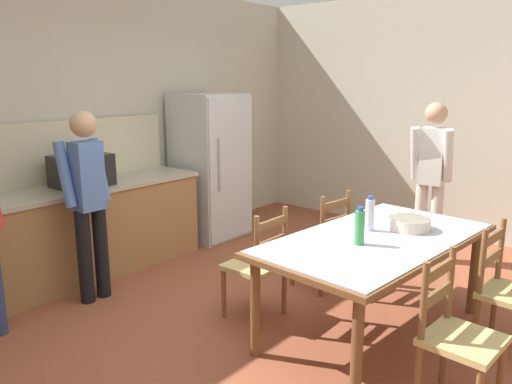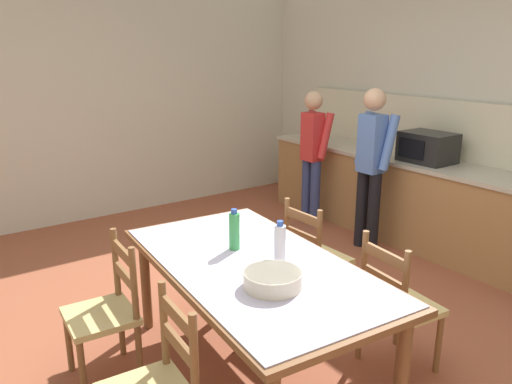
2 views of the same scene
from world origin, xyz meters
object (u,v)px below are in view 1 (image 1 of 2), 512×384
at_px(bottle_off_centre, 370,215).
at_px(person_at_counter, 88,197).
at_px(chair_side_near_right, 508,292).
at_px(chair_side_near_left, 457,336).
at_px(dining_table, 376,246).
at_px(person_by_table, 431,174).
at_px(serving_bowl, 409,223).
at_px(microwave, 82,171).
at_px(chair_side_far_right, 323,241).
at_px(chair_side_far_left, 258,265).
at_px(bottle_near_centre, 360,227).
at_px(refrigerator, 210,166).

relative_size(bottle_off_centre, person_at_counter, 0.16).
height_order(chair_side_near_right, chair_side_near_left, same).
xyz_separation_m(dining_table, bottle_off_centre, (0.11, 0.12, 0.20)).
relative_size(dining_table, person_at_counter, 1.21).
distance_m(bottle_off_centre, chair_side_near_left, 1.16).
bearing_deg(person_by_table, serving_bowl, 8.21).
xyz_separation_m(microwave, bottle_off_centre, (0.85, -2.55, -0.16)).
distance_m(dining_table, serving_bowl, 0.37).
bearing_deg(chair_side_far_right, chair_side_near_right, 92.54).
bearing_deg(chair_side_far_left, microwave, -79.28).
bearing_deg(bottle_near_centre, person_at_counter, 109.92).
bearing_deg(serving_bowl, refrigerator, 77.39).
height_order(dining_table, person_at_counter, person_at_counter).
xyz_separation_m(dining_table, chair_side_far_left, (-0.36, 0.83, -0.25)).
relative_size(bottle_near_centre, serving_bowl, 0.84).
relative_size(microwave, dining_table, 0.25).
relative_size(microwave, bottle_near_centre, 1.85).
bearing_deg(bottle_near_centre, microwave, 100.79).
distance_m(microwave, person_at_counter, 0.60).
bearing_deg(chair_side_far_left, bottle_near_centre, 97.63).
distance_m(serving_bowl, person_by_table, 1.53).
xyz_separation_m(chair_side_far_right, chair_side_near_right, (-0.13, -1.60, 0.00)).
xyz_separation_m(microwave, person_by_table, (2.54, -2.38, -0.11)).
relative_size(bottle_off_centre, person_by_table, 0.16).
bearing_deg(bottle_off_centre, serving_bowl, -44.92).
xyz_separation_m(person_at_counter, person_by_table, (2.81, -1.86, 0.01)).
bearing_deg(chair_side_near_right, chair_side_far_left, 117.44).
relative_size(microwave, bottle_off_centre, 1.85).
distance_m(dining_table, chair_side_far_left, 0.94).
xyz_separation_m(bottle_near_centre, serving_bowl, (0.57, -0.12, -0.07)).
bearing_deg(chair_side_near_right, chair_side_near_left, 179.28).
bearing_deg(person_by_table, microwave, -49.96).
bearing_deg(chair_side_near_left, chair_side_far_left, 88.91).
bearing_deg(person_at_counter, person_by_table, -123.48).
xyz_separation_m(microwave, person_at_counter, (-0.27, -0.52, -0.13)).
bearing_deg(chair_side_near_left, chair_side_far_right, 60.81).
relative_size(refrigerator, dining_table, 0.87).
relative_size(serving_bowl, person_by_table, 0.19).
bearing_deg(chair_side_near_right, chair_side_far_right, 89.32).
relative_size(bottle_off_centre, chair_side_near_right, 0.30).
bearing_deg(serving_bowl, bottle_off_centre, 135.08).
height_order(microwave, bottle_off_centre, microwave).
bearing_deg(chair_side_far_left, person_at_counter, -64.82).
distance_m(refrigerator, chair_side_far_left, 2.28).
xyz_separation_m(dining_table, chair_side_near_left, (-0.49, -0.76, -0.25)).
height_order(serving_bowl, chair_side_near_right, chair_side_near_right).
height_order(bottle_off_centre, chair_side_near_right, bottle_off_centre).
relative_size(refrigerator, person_at_counter, 1.05).
distance_m(bottle_off_centre, person_at_counter, 2.32).
bearing_deg(chair_side_near_left, person_at_counter, 103.69).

